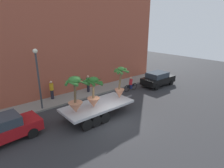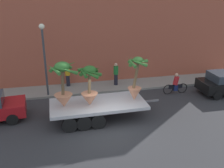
{
  "view_description": "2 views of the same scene",
  "coord_description": "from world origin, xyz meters",
  "px_view_note": "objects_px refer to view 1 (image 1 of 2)",
  "views": [
    {
      "loc": [
        -7.72,
        -9.0,
        6.75
      ],
      "look_at": [
        1.94,
        2.58,
        1.83
      ],
      "focal_mm": 29.84,
      "sensor_mm": 36.0,
      "label": 1
    },
    {
      "loc": [
        -2.45,
        -11.33,
        7.05
      ],
      "look_at": [
        0.6,
        2.17,
        1.78
      ],
      "focal_mm": 40.47,
      "sensor_mm": 36.0,
      "label": 2
    }
  ],
  "objects_px": {
    "potted_palm_front": "(94,93)",
    "cyclist": "(131,85)",
    "potted_palm_rear": "(120,84)",
    "potted_palm_middle": "(75,96)",
    "pedestrian_near_gate": "(52,90)",
    "pedestrian_far_left": "(88,83)",
    "street_lamp": "(38,72)",
    "trailing_car": "(2,129)",
    "flatbed_trailer": "(95,108)",
    "parked_car": "(158,79)"
  },
  "relations": [
    {
      "from": "potted_palm_rear",
      "to": "parked_car",
      "type": "distance_m",
      "value": 7.69
    },
    {
      "from": "potted_palm_rear",
      "to": "potted_palm_middle",
      "type": "distance_m",
      "value": 4.02
    },
    {
      "from": "potted_palm_rear",
      "to": "potted_palm_front",
      "type": "bearing_deg",
      "value": -177.8
    },
    {
      "from": "potted_palm_rear",
      "to": "pedestrian_near_gate",
      "type": "bearing_deg",
      "value": 123.74
    },
    {
      "from": "flatbed_trailer",
      "to": "potted_palm_rear",
      "type": "relative_size",
      "value": 2.49
    },
    {
      "from": "potted_palm_middle",
      "to": "flatbed_trailer",
      "type": "bearing_deg",
      "value": 4.38
    },
    {
      "from": "potted_palm_front",
      "to": "parked_car",
      "type": "bearing_deg",
      "value": 10.43
    },
    {
      "from": "pedestrian_near_gate",
      "to": "street_lamp",
      "type": "xyz_separation_m",
      "value": [
        -1.47,
        -1.4,
        2.19
      ]
    },
    {
      "from": "potted_palm_rear",
      "to": "cyclist",
      "type": "height_order",
      "value": "potted_palm_rear"
    },
    {
      "from": "pedestrian_near_gate",
      "to": "cyclist",
      "type": "bearing_deg",
      "value": -20.67
    },
    {
      "from": "potted_palm_rear",
      "to": "potted_palm_middle",
      "type": "xyz_separation_m",
      "value": [
        -4.02,
        -0.01,
        -0.02
      ]
    },
    {
      "from": "parked_car",
      "to": "pedestrian_far_left",
      "type": "height_order",
      "value": "pedestrian_far_left"
    },
    {
      "from": "potted_palm_middle",
      "to": "potted_palm_front",
      "type": "bearing_deg",
      "value": -3.64
    },
    {
      "from": "potted_palm_rear",
      "to": "pedestrian_far_left",
      "type": "bearing_deg",
      "value": 89.95
    },
    {
      "from": "potted_palm_front",
      "to": "pedestrian_far_left",
      "type": "height_order",
      "value": "potted_palm_front"
    },
    {
      "from": "trailing_car",
      "to": "pedestrian_far_left",
      "type": "height_order",
      "value": "pedestrian_far_left"
    },
    {
      "from": "pedestrian_far_left",
      "to": "street_lamp",
      "type": "height_order",
      "value": "street_lamp"
    },
    {
      "from": "cyclist",
      "to": "parked_car",
      "type": "bearing_deg",
      "value": -12.58
    },
    {
      "from": "trailing_car",
      "to": "street_lamp",
      "type": "bearing_deg",
      "value": 39.89
    },
    {
      "from": "trailing_car",
      "to": "pedestrian_near_gate",
      "type": "distance_m",
      "value": 6.39
    },
    {
      "from": "potted_palm_rear",
      "to": "trailing_car",
      "type": "xyz_separation_m",
      "value": [
        -8.36,
        1.11,
        -1.37
      ]
    },
    {
      "from": "flatbed_trailer",
      "to": "street_lamp",
      "type": "relative_size",
      "value": 1.32
    },
    {
      "from": "potted_palm_rear",
      "to": "pedestrian_near_gate",
      "type": "height_order",
      "value": "potted_palm_rear"
    },
    {
      "from": "flatbed_trailer",
      "to": "potted_palm_front",
      "type": "xyz_separation_m",
      "value": [
        -0.23,
        -0.21,
        1.31
      ]
    },
    {
      "from": "pedestrian_far_left",
      "to": "potted_palm_front",
      "type": "bearing_deg",
      "value": -118.45
    },
    {
      "from": "trailing_car",
      "to": "cyclist",
      "type": "bearing_deg",
      "value": 6.62
    },
    {
      "from": "potted_palm_front",
      "to": "pedestrian_near_gate",
      "type": "height_order",
      "value": "potted_palm_front"
    },
    {
      "from": "cyclist",
      "to": "trailing_car",
      "type": "relative_size",
      "value": 0.43
    },
    {
      "from": "potted_palm_front",
      "to": "pedestrian_far_left",
      "type": "relative_size",
      "value": 1.32
    },
    {
      "from": "flatbed_trailer",
      "to": "parked_car",
      "type": "bearing_deg",
      "value": 9.46
    },
    {
      "from": "flatbed_trailer",
      "to": "potted_palm_rear",
      "type": "bearing_deg",
      "value": -2.7
    },
    {
      "from": "flatbed_trailer",
      "to": "parked_car",
      "type": "relative_size",
      "value": 1.56
    },
    {
      "from": "pedestrian_far_left",
      "to": "potted_palm_rear",
      "type": "bearing_deg",
      "value": -90.05
    },
    {
      "from": "cyclist",
      "to": "parked_car",
      "type": "xyz_separation_m",
      "value": [
        3.54,
        -0.79,
        0.16
      ]
    },
    {
      "from": "potted_palm_middle",
      "to": "potted_palm_front",
      "type": "height_order",
      "value": "potted_palm_middle"
    },
    {
      "from": "potted_palm_rear",
      "to": "street_lamp",
      "type": "xyz_separation_m",
      "value": [
        -5.01,
        3.91,
        1.04
      ]
    },
    {
      "from": "potted_palm_rear",
      "to": "pedestrian_near_gate",
      "type": "distance_m",
      "value": 6.48
    },
    {
      "from": "cyclist",
      "to": "potted_palm_middle",
      "type": "bearing_deg",
      "value": -162.05
    },
    {
      "from": "potted_palm_front",
      "to": "cyclist",
      "type": "distance_m",
      "value": 7.1
    },
    {
      "from": "potted_palm_front",
      "to": "potted_palm_rear",
      "type": "bearing_deg",
      "value": 2.2
    },
    {
      "from": "street_lamp",
      "to": "pedestrian_near_gate",
      "type": "bearing_deg",
      "value": 43.6
    },
    {
      "from": "flatbed_trailer",
      "to": "cyclist",
      "type": "relative_size",
      "value": 3.48
    },
    {
      "from": "street_lamp",
      "to": "potted_palm_middle",
      "type": "bearing_deg",
      "value": -75.82
    },
    {
      "from": "potted_palm_front",
      "to": "pedestrian_far_left",
      "type": "distance_m",
      "value": 5.61
    },
    {
      "from": "trailing_car",
      "to": "pedestrian_far_left",
      "type": "bearing_deg",
      "value": 23.51
    },
    {
      "from": "pedestrian_near_gate",
      "to": "pedestrian_far_left",
      "type": "height_order",
      "value": "same"
    },
    {
      "from": "potted_palm_middle",
      "to": "street_lamp",
      "type": "height_order",
      "value": "street_lamp"
    },
    {
      "from": "flatbed_trailer",
      "to": "potted_palm_front",
      "type": "bearing_deg",
      "value": -137.38
    },
    {
      "from": "potted_palm_middle",
      "to": "trailing_car",
      "type": "relative_size",
      "value": 0.59
    },
    {
      "from": "potted_palm_middle",
      "to": "pedestrian_far_left",
      "type": "relative_size",
      "value": 1.49
    }
  ]
}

